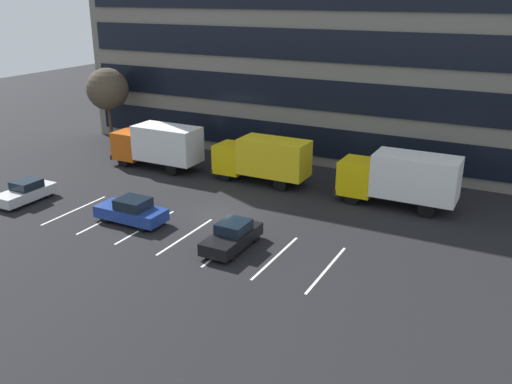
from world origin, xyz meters
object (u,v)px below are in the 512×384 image
at_px(box_truck_yellow, 400,177).
at_px(box_truck_yellow_all, 263,158).
at_px(bare_tree, 107,89).
at_px(sedan_black, 232,236).
at_px(box_truck_orange, 158,144).
at_px(sedan_navy, 132,211).
at_px(sedan_silver, 26,192).

relative_size(box_truck_yellow, box_truck_yellow_all, 1.06).
relative_size(box_truck_yellow_all, bare_tree, 1.04).
height_order(box_truck_yellow, box_truck_yellow_all, box_truck_yellow).
bearing_deg(bare_tree, sedan_black, -33.41).
bearing_deg(box_truck_orange, box_truck_yellow, 1.78).
bearing_deg(box_truck_yellow, sedan_navy, -143.17).
distance_m(sedan_navy, bare_tree, 18.93).
relative_size(sedan_navy, bare_tree, 0.63).
relative_size(sedan_black, bare_tree, 0.60).
distance_m(sedan_black, sedan_silver, 15.35).
distance_m(sedan_black, bare_tree, 24.40).
bearing_deg(sedan_silver, box_truck_yellow, 25.74).
height_order(box_truck_orange, box_truck_yellow_all, box_truck_orange).
bearing_deg(box_truck_yellow, sedan_black, -121.82).
bearing_deg(sedan_silver, sedan_navy, 3.32).
xyz_separation_m(sedan_navy, sedan_silver, (-8.36, -0.48, -0.06)).
relative_size(sedan_silver, bare_tree, 0.58).
relative_size(box_truck_orange, sedan_navy, 1.71).
xyz_separation_m(sedan_black, sedan_navy, (-6.99, 0.21, 0.04)).
relative_size(box_truck_orange, box_truck_yellow, 0.98).
relative_size(box_truck_orange, sedan_silver, 1.86).
distance_m(box_truck_yellow, sedan_black, 12.02).
distance_m(box_truck_yellow_all, sedan_black, 10.88).
bearing_deg(bare_tree, box_truck_orange, -24.66).
bearing_deg(sedan_navy, sedan_silver, -176.68).
height_order(sedan_navy, bare_tree, bare_tree).
bearing_deg(sedan_silver, bare_tree, 109.21).
bearing_deg(sedan_black, box_truck_yellow, 58.18).
bearing_deg(sedan_black, box_truck_orange, 141.66).
bearing_deg(sedan_black, sedan_silver, -178.96).
bearing_deg(sedan_navy, box_truck_yellow_all, 70.55).
height_order(box_truck_yellow_all, sedan_black, box_truck_yellow_all).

